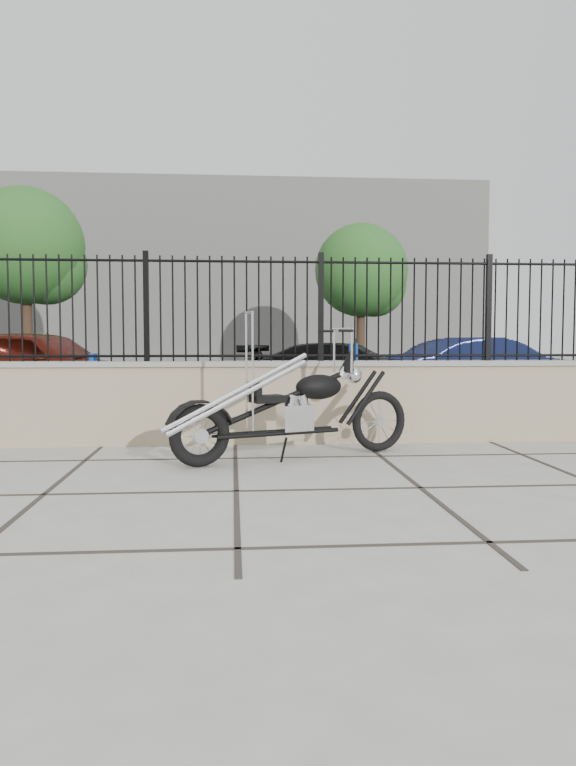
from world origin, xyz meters
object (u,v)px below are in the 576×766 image
at_px(car_red, 38,369).
at_px(car_blue, 488,370).
at_px(car_black, 349,374).
at_px(chopper_motorcycle, 290,385).

bearing_deg(car_red, car_blue, -68.40).
height_order(car_red, car_blue, car_red).
height_order(car_black, car_blue, car_blue).
bearing_deg(car_black, car_red, 113.71).
bearing_deg(chopper_motorcycle, car_red, 106.29).
distance_m(car_red, car_black, 5.47).
relative_size(chopper_motorcycle, car_red, 0.61).
distance_m(chopper_motorcycle, car_blue, 7.15).
height_order(chopper_motorcycle, car_black, chopper_motorcycle).
xyz_separation_m(car_red, car_black, (5.45, 0.53, -0.13)).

